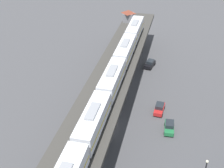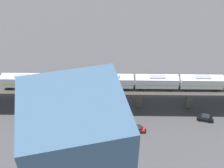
{
  "view_description": "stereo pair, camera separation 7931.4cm",
  "coord_description": "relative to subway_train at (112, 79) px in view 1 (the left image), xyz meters",
  "views": [
    {
      "loc": [
        -0.86,
        48.92,
        39.5
      ],
      "look_at": [
        -1.44,
        0.01,
        9.95
      ],
      "focal_mm": 50.0,
      "sensor_mm": 36.0,
      "label": 1
    },
    {
      "loc": [
        -66.92,
        14.97,
        67.32
      ],
      "look_at": [
        -1.44,
        0.01,
        9.95
      ],
      "focal_mm": 50.0,
      "sensor_mm": 36.0,
      "label": 2
    }
  ],
  "objects": [
    {
      "name": "elevated_viaduct",
      "position": [
        1.39,
        -0.2,
        -3.76
      ],
      "size": [
        29.84,
        91.39,
        8.45
      ],
      "color": "#393733",
      "rests_on": "ground"
    },
    {
      "name": "street_car_green",
      "position": [
        -11.18,
        1.33,
        -10.05
      ],
      "size": [
        2.59,
        4.66,
        1.89
      ],
      "color": "#1E6638",
      "rests_on": "ground"
    },
    {
      "name": "ground_plane",
      "position": [
        1.44,
        -0.01,
        -10.99
      ],
      "size": [
        400.0,
        400.0,
        0.0
      ],
      "primitive_type": "plane",
      "color": "#424244"
    },
    {
      "name": "signal_hut",
      "position": [
        -5.15,
        -37.36,
        -0.74
      ],
      "size": [
        3.89,
        3.89,
        3.4
      ],
      "color": "slate",
      "rests_on": "elevated_viaduct"
    },
    {
      "name": "subway_train",
      "position": [
        0.0,
        0.0,
        0.0
      ],
      "size": [
        17.42,
        61.3,
        4.45
      ],
      "color": "silver",
      "rests_on": "elevated_viaduct"
    },
    {
      "name": "street_car_black",
      "position": [
        -10.54,
        -25.34,
        -10.05
      ],
      "size": [
        3.55,
        4.74,
        1.89
      ],
      "color": "black",
      "rests_on": "ground"
    },
    {
      "name": "street_car_red",
      "position": [
        -10.13,
        -4.84,
        -10.05
      ],
      "size": [
        3.06,
        4.74,
        1.89
      ],
      "color": "#AD1E1E",
      "rests_on": "ground"
    }
  ]
}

